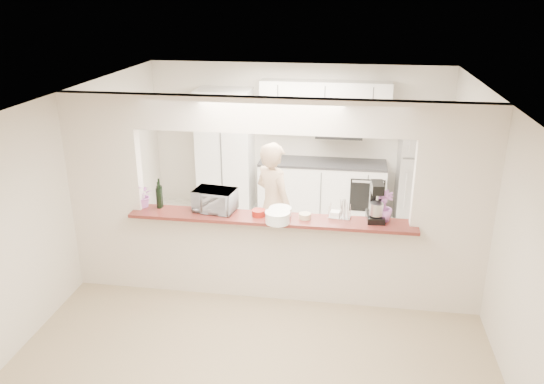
% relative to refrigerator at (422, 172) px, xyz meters
% --- Properties ---
extents(floor, '(6.00, 6.00, 0.00)m').
position_rel_refrigerator_xyz_m(floor, '(-2.05, -2.65, -0.85)').
color(floor, tan).
rests_on(floor, ground).
extents(tile_overlay, '(5.00, 2.90, 0.01)m').
position_rel_refrigerator_xyz_m(tile_overlay, '(-2.05, -1.10, -0.84)').
color(tile_overlay, silver).
rests_on(tile_overlay, floor).
extents(partition, '(5.00, 0.15, 2.50)m').
position_rel_refrigerator_xyz_m(partition, '(-2.05, -2.65, 0.63)').
color(partition, beige).
rests_on(partition, floor).
extents(bar_counter, '(3.40, 0.38, 1.09)m').
position_rel_refrigerator_xyz_m(bar_counter, '(-2.05, -2.65, -0.27)').
color(bar_counter, beige).
rests_on(bar_counter, floor).
extents(kitchen_cabinets, '(3.15, 0.62, 2.25)m').
position_rel_refrigerator_xyz_m(kitchen_cabinets, '(-2.24, 0.07, 0.12)').
color(kitchen_cabinets, silver).
rests_on(kitchen_cabinets, floor).
extents(refrigerator, '(0.75, 0.70, 1.70)m').
position_rel_refrigerator_xyz_m(refrigerator, '(0.00, 0.00, 0.00)').
color(refrigerator, '#ABACB0').
rests_on(refrigerator, floor).
extents(flower_left, '(0.28, 0.25, 0.30)m').
position_rel_refrigerator_xyz_m(flower_left, '(-3.65, -2.61, 0.39)').
color(flower_left, '#C467B9').
rests_on(flower_left, bar_counter).
extents(wine_bottle_a, '(0.07, 0.07, 0.37)m').
position_rel_refrigerator_xyz_m(wine_bottle_a, '(-3.45, -2.58, 0.38)').
color(wine_bottle_a, black).
rests_on(wine_bottle_a, bar_counter).
extents(wine_bottle_b, '(0.07, 0.07, 0.34)m').
position_rel_refrigerator_xyz_m(wine_bottle_b, '(-3.45, -2.62, 0.37)').
color(wine_bottle_b, black).
rests_on(wine_bottle_b, bar_counter).
extents(toaster_oven, '(0.53, 0.40, 0.27)m').
position_rel_refrigerator_xyz_m(toaster_oven, '(-2.75, -2.60, 0.38)').
color(toaster_oven, '#AFAEB3').
rests_on(toaster_oven, bar_counter).
extents(serving_bowls, '(0.36, 0.36, 0.24)m').
position_rel_refrigerator_xyz_m(serving_bowls, '(-2.75, -2.60, 0.36)').
color(serving_bowls, white).
rests_on(serving_bowls, bar_counter).
extents(plate_stack_a, '(0.29, 0.29, 0.13)m').
position_rel_refrigerator_xyz_m(plate_stack_a, '(-1.95, -2.84, 0.31)').
color(plate_stack_a, white).
rests_on(plate_stack_a, bar_counter).
extents(plate_stack_b, '(0.27, 0.27, 0.09)m').
position_rel_refrigerator_xyz_m(plate_stack_b, '(-1.95, -2.62, 0.29)').
color(plate_stack_b, white).
rests_on(plate_stack_b, bar_counter).
extents(red_bowl, '(0.16, 0.16, 0.08)m').
position_rel_refrigerator_xyz_m(red_bowl, '(-2.20, -2.68, 0.28)').
color(red_bowl, maroon).
rests_on(red_bowl, bar_counter).
extents(tan_bowl, '(0.14, 0.14, 0.07)m').
position_rel_refrigerator_xyz_m(tan_bowl, '(-1.65, -2.68, 0.27)').
color(tan_bowl, '#C0B287').
rests_on(tan_bowl, bar_counter).
extents(utensil_caddy, '(0.27, 0.18, 0.24)m').
position_rel_refrigerator_xyz_m(utensil_caddy, '(-1.25, -2.60, 0.34)').
color(utensil_caddy, silver).
rests_on(utensil_caddy, bar_counter).
extents(stand_mixer, '(0.22, 0.33, 0.47)m').
position_rel_refrigerator_xyz_m(stand_mixer, '(-0.84, -2.58, 0.45)').
color(stand_mixer, black).
rests_on(stand_mixer, bar_counter).
extents(flower_right, '(0.21, 0.21, 0.36)m').
position_rel_refrigerator_xyz_m(flower_right, '(-0.75, -2.60, 0.42)').
color(flower_right, '#BE70D1').
rests_on(flower_right, bar_counter).
extents(person, '(0.76, 0.74, 1.76)m').
position_rel_refrigerator_xyz_m(person, '(-2.15, -1.85, 0.03)').
color(person, tan).
rests_on(person, floor).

